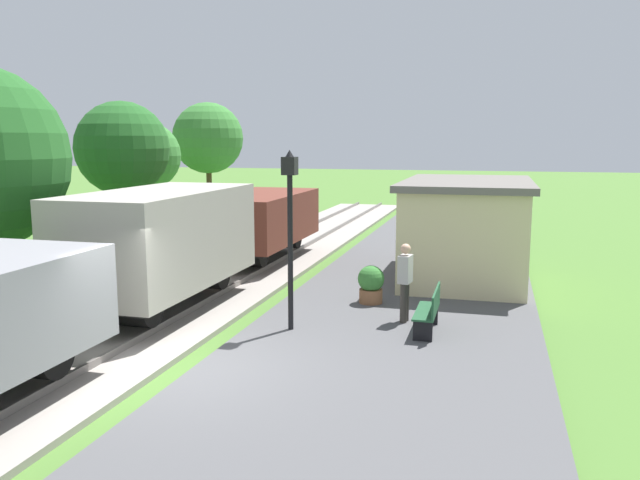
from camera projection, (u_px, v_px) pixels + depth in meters
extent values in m
plane|color=#47702D|center=(179.00, 383.00, 10.95)|extent=(160.00, 160.00, 0.00)
cube|color=#4C4C4F|center=(361.00, 395.00, 10.10)|extent=(6.00, 60.00, 0.25)
cube|color=gray|center=(59.00, 367.00, 11.57)|extent=(3.80, 60.00, 0.12)
cube|color=slate|center=(93.00, 363.00, 11.36)|extent=(0.07, 60.00, 0.14)
cube|color=slate|center=(25.00, 356.00, 11.73)|extent=(0.07, 60.00, 0.14)
cylinder|color=black|center=(19.00, 351.00, 10.56)|extent=(1.56, 0.84, 0.84)
cylinder|color=black|center=(63.00, 317.00, 11.62)|extent=(0.20, 0.30, 0.20)
cube|color=gray|center=(161.00, 237.00, 14.95)|extent=(2.50, 5.60, 2.20)
cube|color=black|center=(163.00, 277.00, 15.10)|extent=(2.10, 5.15, 0.50)
cylinder|color=black|center=(197.00, 272.00, 16.84)|extent=(1.56, 0.84, 0.84)
cylinder|color=black|center=(121.00, 306.00, 13.43)|extent=(1.56, 0.84, 0.84)
cylinder|color=black|center=(215.00, 255.00, 17.91)|extent=(0.20, 0.30, 0.20)
cylinder|color=black|center=(87.00, 308.00, 12.29)|extent=(0.20, 0.30, 0.20)
cube|color=brown|center=(261.00, 217.00, 21.29)|extent=(2.50, 5.60, 1.60)
cube|color=black|center=(261.00, 236.00, 21.39)|extent=(2.10, 5.15, 0.50)
cylinder|color=black|center=(278.00, 236.00, 23.13)|extent=(1.56, 0.84, 0.84)
cylinder|color=black|center=(241.00, 253.00, 19.72)|extent=(1.56, 0.84, 0.84)
cylinder|color=black|center=(288.00, 225.00, 24.20)|extent=(0.20, 0.30, 0.20)
cylinder|color=black|center=(225.00, 251.00, 18.58)|extent=(0.20, 0.30, 0.20)
cube|color=beige|center=(466.00, 232.00, 18.08)|extent=(3.20, 5.50, 2.60)
cube|color=#66605B|center=(468.00, 183.00, 17.86)|extent=(3.50, 5.80, 0.18)
cube|color=black|center=(404.00, 231.00, 17.43)|extent=(0.03, 0.90, 0.80)
cube|color=#1E4C2D|center=(426.00, 311.00, 12.94)|extent=(0.42, 1.50, 0.04)
cube|color=#1E4C2D|center=(436.00, 300.00, 12.85)|extent=(0.04, 1.50, 0.45)
cube|color=black|center=(423.00, 331.00, 12.41)|extent=(0.38, 0.06, 0.42)
cube|color=black|center=(429.00, 315.00, 13.55)|extent=(0.38, 0.06, 0.42)
cylinder|color=#38332D|center=(403.00, 303.00, 13.63)|extent=(0.15, 0.15, 0.86)
cylinder|color=#38332D|center=(406.00, 301.00, 13.78)|extent=(0.15, 0.15, 0.86)
cube|color=#B2ADA8|center=(405.00, 269.00, 13.59)|extent=(0.30, 0.41, 0.60)
sphere|color=tan|center=(406.00, 249.00, 13.52)|extent=(0.22, 0.22, 0.22)
cylinder|color=brown|center=(371.00, 296.00, 15.33)|extent=(0.56, 0.56, 0.34)
sphere|color=#387A33|center=(371.00, 279.00, 15.26)|extent=(0.64, 0.64, 0.64)
cylinder|color=black|center=(290.00, 253.00, 12.97)|extent=(0.11, 0.11, 3.20)
cube|color=black|center=(290.00, 166.00, 12.69)|extent=(0.28, 0.28, 0.36)
sphere|color=#F2E5BF|center=(290.00, 166.00, 12.69)|extent=(0.20, 0.20, 0.20)
cone|color=black|center=(290.00, 154.00, 12.66)|extent=(0.20, 0.20, 0.16)
cylinder|color=#4C3823|center=(126.00, 225.00, 20.77)|extent=(0.28, 0.28, 2.76)
sphere|color=#235B23|center=(122.00, 148.00, 20.38)|extent=(3.00, 3.00, 3.00)
cylinder|color=#4C3823|center=(149.00, 210.00, 26.57)|extent=(0.28, 0.28, 2.45)
sphere|color=#387A33|center=(147.00, 156.00, 26.22)|extent=(2.81, 2.81, 2.81)
cylinder|color=#4C3823|center=(209.00, 193.00, 32.96)|extent=(0.28, 0.28, 2.89)
sphere|color=#387A33|center=(208.00, 138.00, 32.53)|extent=(3.61, 3.61, 3.61)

